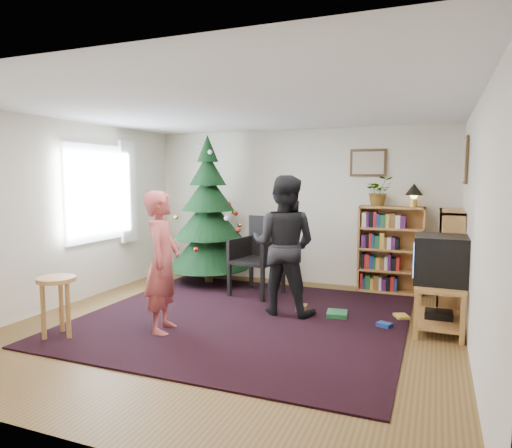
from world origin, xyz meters
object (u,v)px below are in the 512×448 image
at_px(picture_right, 466,160).
at_px(stool, 57,291).
at_px(potted_plant, 379,191).
at_px(table_lamp, 414,191).
at_px(person_standing, 162,262).
at_px(crt_tv, 441,259).
at_px(bookshelf_back, 391,249).
at_px(bookshelf_right, 450,258).
at_px(armchair, 260,252).
at_px(christmas_tree, 208,222).
at_px(tv_stand, 439,301).
at_px(picture_back, 368,163).
at_px(person_by_chair, 284,245).

distance_m(picture_right, stool, 5.15).
distance_m(potted_plant, table_lamp, 0.50).
relative_size(potted_plant, table_lamp, 1.30).
height_order(person_standing, potted_plant, potted_plant).
bearing_deg(crt_tv, potted_plant, 119.54).
relative_size(crt_tv, stool, 0.91).
relative_size(bookshelf_back, table_lamp, 3.80).
relative_size(picture_right, person_standing, 0.38).
bearing_deg(potted_plant, stool, -131.06).
bearing_deg(stool, picture_right, 34.33).
relative_size(bookshelf_right, table_lamp, 3.80).
bearing_deg(potted_plant, armchair, -152.83).
bearing_deg(christmas_tree, tv_stand, -16.88).
xyz_separation_m(stool, potted_plant, (2.94, 3.38, 1.00)).
height_order(crt_tv, potted_plant, potted_plant).
bearing_deg(stool, picture_back, 51.86).
bearing_deg(picture_right, crt_tv, -104.92).
bearing_deg(crt_tv, person_by_chair, -177.59).
relative_size(person_by_chair, table_lamp, 5.14).
xyz_separation_m(person_by_chair, potted_plant, (0.96, 1.63, 0.64)).
bearing_deg(bookshelf_right, person_standing, 126.57).
height_order(armchair, potted_plant, potted_plant).
relative_size(stool, table_lamp, 1.96).
relative_size(bookshelf_back, person_standing, 0.82).
height_order(tv_stand, potted_plant, potted_plant).
height_order(bookshelf_right, crt_tv, bookshelf_right).
bearing_deg(person_by_chair, tv_stand, -177.14).
height_order(tv_stand, crt_tv, crt_tv).
bearing_deg(person_by_chair, table_lamp, -131.25).
bearing_deg(table_lamp, tv_stand, -76.11).
relative_size(picture_back, potted_plant, 1.24).
relative_size(picture_back, crt_tv, 0.90).
height_order(bookshelf_back, bookshelf_right, same).
distance_m(christmas_tree, person_standing, 2.37).
bearing_deg(stool, crt_tv, 25.46).
xyz_separation_m(crt_tv, stool, (-3.83, -1.82, -0.30)).
bearing_deg(bookshelf_back, picture_back, 160.67).
xyz_separation_m(picture_right, crt_tv, (-0.26, -0.97, -1.13)).
distance_m(picture_back, person_by_chair, 2.21).
xyz_separation_m(picture_right, person_by_chair, (-2.10, -1.04, -1.07)).
bearing_deg(picture_back, potted_plant, -36.15).
bearing_deg(tv_stand, person_standing, -157.07).
xyz_separation_m(christmas_tree, table_lamp, (3.12, 0.49, 0.53)).
bearing_deg(table_lamp, stool, -135.54).
height_order(crt_tv, stool, crt_tv).
bearing_deg(crt_tv, person_standing, -157.05).
distance_m(bookshelf_right, tv_stand, 1.07).
bearing_deg(tv_stand, crt_tv, -180.00).
bearing_deg(person_by_chair, picture_right, -153.06).
xyz_separation_m(bookshelf_right, stool, (-3.95, -2.83, -0.15)).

